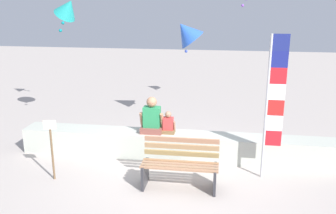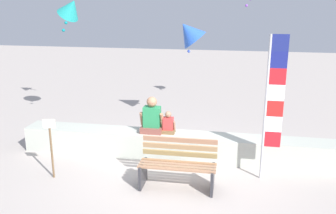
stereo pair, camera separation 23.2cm
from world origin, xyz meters
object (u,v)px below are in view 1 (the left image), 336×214
object	(u,v)px
person_adult	(152,119)
flag_banner	(273,99)
park_bench	(180,166)
person_child	(168,125)
kite_blue	(187,32)
sign_post	(51,145)
kite_teal	(68,8)

from	to	relation	value
person_adult	flag_banner	distance (m)	2.65
park_bench	person_child	distance (m)	1.42
person_child	flag_banner	world-z (taller)	flag_banner
person_child	flag_banner	bearing A→B (deg)	-18.53
kite_blue	sign_post	bearing A→B (deg)	-121.33
flag_banner	kite_teal	size ratio (longest dim) A/B	3.01
park_bench	flag_banner	world-z (taller)	flag_banner
flag_banner	kite_teal	xyz separation A→B (m)	(-4.89, 2.22, 1.59)
person_child	sign_post	size ratio (longest dim) A/B	0.41
person_adult	kite_teal	bearing A→B (deg)	148.00
park_bench	flag_banner	xyz separation A→B (m)	(1.66, 0.61, 1.20)
sign_post	kite_teal	bearing A→B (deg)	104.54
person_child	kite_teal	world-z (taller)	kite_teal
person_adult	kite_blue	xyz separation A→B (m)	(0.51, 2.16, 1.71)
person_adult	person_child	distance (m)	0.38
person_adult	sign_post	world-z (taller)	person_adult
kite_teal	kite_blue	distance (m)	3.08
flag_banner	kite_teal	world-z (taller)	kite_teal
park_bench	kite_teal	xyz separation A→B (m)	(-3.23, 2.84, 2.79)
kite_blue	sign_post	xyz separation A→B (m)	(-2.18, -3.59, -1.87)
park_bench	sign_post	size ratio (longest dim) A/B	1.18
kite_blue	park_bench	bearing A→B (deg)	-85.32
person_adult	person_child	size ratio (longest dim) A/B	1.62
person_adult	person_child	bearing A→B (deg)	0.06
flag_banner	sign_post	world-z (taller)	flag_banner
flag_banner	sign_post	xyz separation A→B (m)	(-4.12, -0.73, -0.88)
sign_post	flag_banner	bearing A→B (deg)	10.01
person_adult	kite_teal	size ratio (longest dim) A/B	0.87
flag_banner	sign_post	size ratio (longest dim) A/B	2.31
person_adult	flag_banner	size ratio (longest dim) A/B	0.29
park_bench	person_child	xyz separation A→B (m)	(-0.43, 1.31, 0.35)
person_child	kite_teal	bearing A→B (deg)	151.46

